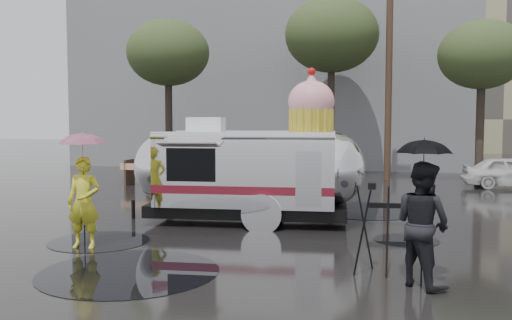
% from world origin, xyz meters
% --- Properties ---
extents(ground, '(120.00, 120.00, 0.00)m').
position_xyz_m(ground, '(0.00, 0.00, 0.00)').
color(ground, black).
rests_on(ground, ground).
extents(puddles, '(7.99, 10.29, 0.01)m').
position_xyz_m(puddles, '(-0.36, 2.28, 0.01)').
color(puddles, black).
rests_on(puddles, ground).
extents(grey_building, '(22.00, 12.00, 13.00)m').
position_xyz_m(grey_building, '(-4.00, 24.00, 6.50)').
color(grey_building, slate).
rests_on(grey_building, ground).
extents(utility_pole, '(1.60, 0.28, 9.00)m').
position_xyz_m(utility_pole, '(2.50, 14.00, 4.62)').
color(utility_pole, '#473323').
rests_on(utility_pole, ground).
extents(tree_left, '(3.64, 3.64, 6.95)m').
position_xyz_m(tree_left, '(-7.00, 13.00, 5.48)').
color(tree_left, '#382D26').
rests_on(tree_left, ground).
extents(tree_mid, '(4.20, 4.20, 8.03)m').
position_xyz_m(tree_mid, '(0.00, 15.00, 6.34)').
color(tree_mid, '#382D26').
rests_on(tree_mid, ground).
extents(tree_right, '(3.36, 3.36, 6.42)m').
position_xyz_m(tree_right, '(6.00, 13.00, 5.06)').
color(tree_right, '#382D26').
rests_on(tree_right, ground).
extents(barricade_row, '(4.30, 0.80, 1.00)m').
position_xyz_m(barricade_row, '(-5.55, 9.96, 0.52)').
color(barricade_row, '#473323').
rests_on(barricade_row, ground).
extents(airstream_trailer, '(7.16, 3.04, 3.86)m').
position_xyz_m(airstream_trailer, '(-1.00, 3.27, 1.35)').
color(airstream_trailer, silver).
rests_on(airstream_trailer, ground).
extents(person_left, '(0.70, 0.50, 1.81)m').
position_xyz_m(person_left, '(-3.61, -0.14, 0.90)').
color(person_left, yellow).
rests_on(person_left, ground).
extents(umbrella_pink, '(1.10, 1.10, 2.30)m').
position_xyz_m(umbrella_pink, '(-3.61, -0.14, 1.93)').
color(umbrella_pink, pink).
rests_on(umbrella_pink, ground).
extents(person_right, '(1.00, 1.01, 1.90)m').
position_xyz_m(person_right, '(2.69, -1.31, 0.95)').
color(person_right, black).
rests_on(person_right, ground).
extents(umbrella_black, '(1.03, 1.03, 2.25)m').
position_xyz_m(umbrella_black, '(2.69, -1.31, 1.90)').
color(umbrella_black, black).
rests_on(umbrella_black, ground).
extents(tripod, '(0.56, 0.62, 1.51)m').
position_xyz_m(tripod, '(1.94, -0.81, 0.89)').
color(tripod, black).
rests_on(tripod, ground).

